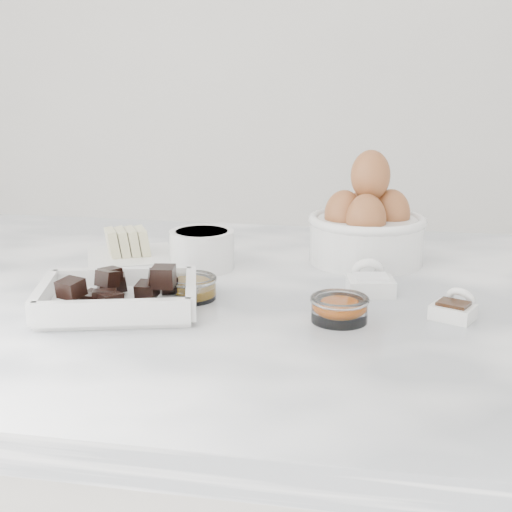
{
  "coord_description": "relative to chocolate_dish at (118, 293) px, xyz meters",
  "views": [
    {
      "loc": [
        0.19,
        -0.87,
        1.23
      ],
      "look_at": [
        0.02,
        0.03,
        0.98
      ],
      "focal_mm": 50.0,
      "sensor_mm": 36.0,
      "label": 1
    }
  ],
  "objects": [
    {
      "name": "chocolate_dish",
      "position": [
        0.0,
        0.0,
        0.0
      ],
      "size": [
        0.22,
        0.19,
        0.05
      ],
      "color": "white",
      "rests_on": "marble_slab"
    },
    {
      "name": "vanilla_spoon",
      "position": [
        0.4,
        0.05,
        -0.01
      ],
      "size": [
        0.06,
        0.07,
        0.04
      ],
      "color": "white",
      "rests_on": "marble_slab"
    },
    {
      "name": "sugar_ramekin",
      "position": [
        0.05,
        0.2,
        0.01
      ],
      "size": [
        0.09,
        0.09,
        0.06
      ],
      "color": "white",
      "rests_on": "marble_slab"
    },
    {
      "name": "zest_bowl",
      "position": [
        0.26,
        0.01,
        -0.01
      ],
      "size": [
        0.07,
        0.07,
        0.03
      ],
      "color": "white",
      "rests_on": "marble_slab"
    },
    {
      "name": "butter_plate",
      "position": [
        -0.06,
        0.2,
        -0.0
      ],
      "size": [
        0.16,
        0.16,
        0.05
      ],
      "color": "white",
      "rests_on": "marble_slab"
    },
    {
      "name": "honey_bowl",
      "position": [
        0.07,
        0.06,
        -0.01
      ],
      "size": [
        0.07,
        0.07,
        0.03
      ],
      "color": "white",
      "rests_on": "marble_slab"
    },
    {
      "name": "egg_bowl",
      "position": [
        0.28,
        0.28,
        0.03
      ],
      "size": [
        0.18,
        0.18,
        0.17
      ],
      "color": "white",
      "rests_on": "marble_slab"
    },
    {
      "name": "salt_spoon",
      "position": [
        0.3,
        0.13,
        -0.01
      ],
      "size": [
        0.07,
        0.08,
        0.04
      ],
      "color": "white",
      "rests_on": "marble_slab"
    },
    {
      "name": "marble_slab",
      "position": [
        0.12,
        0.1,
        -0.04
      ],
      "size": [
        1.2,
        0.8,
        0.04
      ],
      "primitive_type": "cube",
      "color": "white",
      "rests_on": "cabinet"
    }
  ]
}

